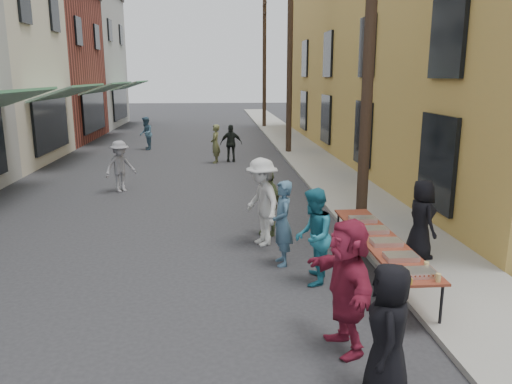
{
  "coord_description": "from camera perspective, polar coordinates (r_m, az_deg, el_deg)",
  "views": [
    {
      "loc": [
        0.95,
        -8.05,
        3.56
      ],
      "look_at": [
        1.71,
        1.59,
        1.3
      ],
      "focal_mm": 35.0,
      "sensor_mm": 36.0,
      "label": 1
    }
  ],
  "objects": [
    {
      "name": "ground",
      "position": [
        8.86,
        -10.46,
        -10.79
      ],
      "size": [
        120.0,
        120.0,
        0.0
      ],
      "primitive_type": "plane",
      "color": "#28282B",
      "rests_on": "ground"
    },
    {
      "name": "sidewalk",
      "position": [
        23.67,
        5.4,
        4.57
      ],
      "size": [
        2.2,
        60.0,
        0.1
      ],
      "primitive_type": "cube",
      "color": "gray",
      "rests_on": "ground"
    },
    {
      "name": "building_ochre",
      "position": [
        24.32,
        20.98,
        15.72
      ],
      "size": [
        10.0,
        28.0,
        10.0
      ],
      "primitive_type": "cube",
      "color": "gold",
      "rests_on": "ground"
    },
    {
      "name": "utility_pole_near",
      "position": [
        11.59,
        12.92,
        17.49
      ],
      "size": [
        0.26,
        0.26,
        9.0
      ],
      "primitive_type": "cylinder",
      "color": "#2D2116",
      "rests_on": "ground"
    },
    {
      "name": "utility_pole_mid",
      "position": [
        23.31,
        3.89,
        15.44
      ],
      "size": [
        0.26,
        0.26,
        9.0
      ],
      "primitive_type": "cylinder",
      "color": "#2D2116",
      "rests_on": "ground"
    },
    {
      "name": "utility_pole_far",
      "position": [
        35.22,
        0.97,
        14.68
      ],
      "size": [
        0.26,
        0.26,
        9.0
      ],
      "primitive_type": "cylinder",
      "color": "#2D2116",
      "rests_on": "ground"
    },
    {
      "name": "serving_table",
      "position": [
        9.13,
        14.01,
        -5.44
      ],
      "size": [
        0.7,
        4.0,
        0.75
      ],
      "color": "maroon",
      "rests_on": "ground"
    },
    {
      "name": "catering_tray_sausage",
      "position": [
        7.65,
        17.94,
        -8.75
      ],
      "size": [
        0.5,
        0.33,
        0.08
      ],
      "primitive_type": "cube",
      "color": "maroon",
      "rests_on": "serving_table"
    },
    {
      "name": "catering_tray_foil_b",
      "position": [
        8.21,
        16.23,
        -7.11
      ],
      "size": [
        0.5,
        0.33,
        0.08
      ],
      "primitive_type": "cube",
      "color": "#B2B2B7",
      "rests_on": "serving_table"
    },
    {
      "name": "catering_tray_buns",
      "position": [
        8.83,
        14.65,
        -5.58
      ],
      "size": [
        0.5,
        0.33,
        0.08
      ],
      "primitive_type": "cube",
      "color": "tan",
      "rests_on": "serving_table"
    },
    {
      "name": "catering_tray_foil_d",
      "position": [
        9.46,
        13.28,
        -4.24
      ],
      "size": [
        0.5,
        0.33,
        0.08
      ],
      "primitive_type": "cube",
      "color": "#B2B2B7",
      "rests_on": "serving_table"
    },
    {
      "name": "catering_tray_buns_end",
      "position": [
        10.1,
        12.09,
        -3.07
      ],
      "size": [
        0.5,
        0.33,
        0.08
      ],
      "primitive_type": "cube",
      "color": "tan",
      "rests_on": "serving_table"
    },
    {
      "name": "condiment_jar_a",
      "position": [
        7.31,
        17.21,
        -9.73
      ],
      "size": [
        0.07,
        0.07,
        0.08
      ],
      "primitive_type": "cylinder",
      "color": "#A57F26",
      "rests_on": "serving_table"
    },
    {
      "name": "condiment_jar_b",
      "position": [
        7.4,
        16.93,
        -9.44
      ],
      "size": [
        0.07,
        0.07,
        0.08
      ],
      "primitive_type": "cylinder",
      "color": "#A57F26",
      "rests_on": "serving_table"
    },
    {
      "name": "condiment_jar_c",
      "position": [
        7.49,
        16.65,
        -9.16
      ],
      "size": [
        0.07,
        0.07,
        0.08
      ],
      "primitive_type": "cylinder",
      "color": "#A57F26",
      "rests_on": "serving_table"
    },
    {
      "name": "cup_stack",
      "position": [
        7.51,
        20.1,
        -9.18
      ],
      "size": [
        0.08,
        0.08,
        0.12
      ],
      "primitive_type": "cylinder",
      "color": "tan",
      "rests_on": "serving_table"
    },
    {
      "name": "guest_front_a",
      "position": [
        5.92,
        14.9,
        -15.2
      ],
      "size": [
        0.7,
        0.89,
        1.59
      ],
      "primitive_type": "imported",
      "rotation": [
        0.0,
        0.0,
        -1.85
      ],
      "color": "black",
      "rests_on": "ground"
    },
    {
      "name": "guest_front_b",
      "position": [
        9.51,
        3.05,
        -3.59
      ],
      "size": [
        0.44,
        0.63,
        1.65
      ],
      "primitive_type": "imported",
      "rotation": [
        0.0,
        0.0,
        -1.49
      ],
      "color": "#426680",
      "rests_on": "ground"
    },
    {
      "name": "guest_front_c",
      "position": [
        8.7,
        6.56,
        -5.08
      ],
      "size": [
        0.84,
        0.97,
        1.7
      ],
      "primitive_type": "imported",
      "rotation": [
        0.0,
        0.0,
        -1.83
      ],
      "color": "#207186",
      "rests_on": "ground"
    },
    {
      "name": "guest_front_d",
      "position": [
        10.6,
        0.67,
        -1.15
      ],
      "size": [
        1.07,
        1.38,
        1.89
      ],
      "primitive_type": "imported",
      "rotation": [
        0.0,
        0.0,
        -1.23
      ],
      "color": "beige",
      "rests_on": "ground"
    },
    {
      "name": "guest_front_e",
      "position": [
        11.27,
        1.41,
        -1.24
      ],
      "size": [
        0.76,
        0.96,
        1.52
      ],
      "primitive_type": "imported",
      "rotation": [
        0.0,
        0.0,
        -1.05
      ],
      "color": "#4E5B35",
      "rests_on": "ground"
    },
    {
      "name": "guest_queue_back",
      "position": [
        6.7,
        10.33,
        -10.46
      ],
      "size": [
        0.81,
        1.74,
        1.81
      ],
      "primitive_type": "imported",
      "rotation": [
        0.0,
        0.0,
        -1.4
      ],
      "color": "maroon",
      "rests_on": "ground"
    },
    {
      "name": "server",
      "position": [
        10.12,
        18.38,
        -2.95
      ],
      "size": [
        0.59,
        0.81,
        1.54
      ],
      "primitive_type": "imported",
      "rotation": [
        0.0,
        0.0,
        1.7
      ],
      "color": "black",
      "rests_on": "sidewalk"
    },
    {
      "name": "passerby_left",
      "position": [
        16.12,
        -15.26,
        2.84
      ],
      "size": [
        1.18,
        1.12,
        1.61
      ],
      "primitive_type": "imported",
      "rotation": [
        0.0,
        0.0,
        0.69
      ],
      "color": "gray",
      "rests_on": "ground"
    },
    {
      "name": "passerby_mid",
      "position": [
        21.08,
        -2.85,
        5.57
      ],
      "size": [
        0.92,
        0.38,
        1.57
      ],
      "primitive_type": "imported",
      "rotation": [
        0.0,
        0.0,
        3.14
      ],
      "color": "black",
      "rests_on": "ground"
    },
    {
      "name": "passerby_right",
      "position": [
        20.87,
        -4.66,
        5.51
      ],
      "size": [
        0.44,
        0.62,
        1.6
      ],
      "primitive_type": "imported",
      "rotation": [
        0.0,
        0.0,
        4.61
      ],
      "color": "#60643A",
      "rests_on": "ground"
    },
    {
      "name": "passerby_far",
      "position": [
        25.18,
        -12.47,
        6.56
      ],
      "size": [
        0.69,
        0.84,
        1.61
      ],
      "primitive_type": "imported",
      "rotation": [
        0.0,
        0.0,
        4.81
      ],
      "color": "#446A84",
      "rests_on": "ground"
    }
  ]
}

